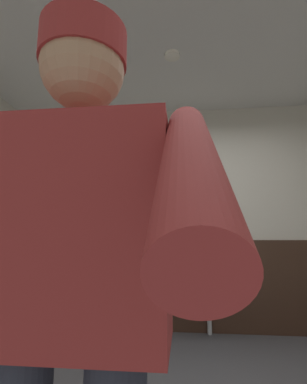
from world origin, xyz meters
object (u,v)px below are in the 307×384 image
(urinal_middle, at_px, (208,263))
(person, at_px, (71,274))
(urinal_left, at_px, (143,263))
(soap_dispenser, at_px, (133,225))

(urinal_middle, bearing_deg, person, -101.45)
(urinal_middle, relative_size, person, 0.78)
(urinal_left, bearing_deg, soap_dispenser, 139.76)
(urinal_middle, distance_m, soap_dispenser, 1.00)
(urinal_left, height_order, person, person)
(soap_dispenser, bearing_deg, urinal_middle, -7.63)
(soap_dispenser, bearing_deg, person, -82.62)
(person, xyz_separation_m, soap_dispenser, (-0.36, 2.76, 0.27))
(urinal_middle, bearing_deg, soap_dispenser, 172.37)
(urinal_middle, distance_m, person, 2.70)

